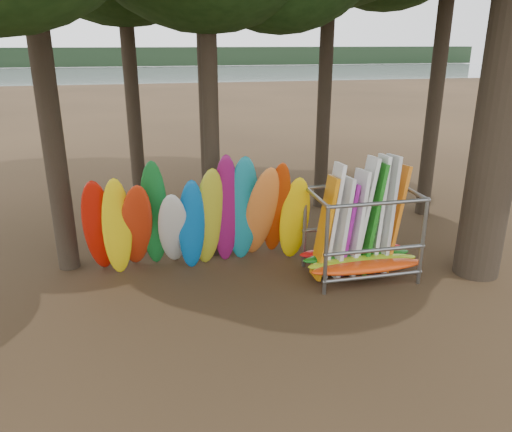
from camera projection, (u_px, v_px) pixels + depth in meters
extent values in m
plane|color=#47331E|center=(288.00, 296.00, 11.08)|extent=(120.00, 120.00, 0.00)
plane|color=gray|center=(161.00, 83.00, 66.25)|extent=(160.00, 160.00, 0.00)
cube|color=black|center=(150.00, 57.00, 111.56)|extent=(160.00, 4.00, 4.00)
cylinder|color=black|center=(35.00, 10.00, 10.53)|extent=(0.50, 0.50, 11.94)
cylinder|color=black|center=(128.00, 40.00, 14.54)|extent=(0.43, 0.43, 10.76)
cylinder|color=black|center=(328.00, 23.00, 15.22)|extent=(0.44, 0.44, 11.73)
cylinder|color=black|center=(209.00, 49.00, 11.60)|extent=(0.39, 0.39, 10.34)
cylinder|color=black|center=(445.00, 11.00, 14.38)|extent=(0.45, 0.45, 12.31)
ellipsoid|color=red|center=(99.00, 227.00, 11.53)|extent=(0.74, 1.46, 2.69)
ellipsoid|color=yellow|center=(117.00, 229.00, 11.35)|extent=(0.78, 1.24, 2.71)
ellipsoid|color=red|center=(136.00, 228.00, 11.59)|extent=(0.96, 1.99, 2.66)
ellipsoid|color=#156E2A|center=(154.00, 216.00, 11.70)|extent=(0.66, 1.49, 3.04)
ellipsoid|color=silver|center=(173.00, 230.00, 11.83)|extent=(0.80, 1.84, 2.40)
ellipsoid|color=#0A5EB0|center=(192.00, 226.00, 11.75)|extent=(0.65, 1.02, 2.54)
ellipsoid|color=gold|center=(209.00, 219.00, 11.90)|extent=(0.87, 1.27, 2.78)
ellipsoid|color=#821357|center=(226.00, 211.00, 11.99)|extent=(0.73, 1.23, 3.06)
ellipsoid|color=teal|center=(243.00, 211.00, 12.08)|extent=(0.82, 1.30, 3.02)
ellipsoid|color=orange|center=(260.00, 214.00, 12.15)|extent=(0.89, 1.96, 2.90)
ellipsoid|color=#BC370A|center=(277.00, 211.00, 12.27)|extent=(0.83, 1.93, 2.94)
ellipsoid|color=yellow|center=(294.00, 220.00, 12.30)|extent=(0.81, 1.08, 2.45)
ellipsoid|color=#E73F0C|center=(368.00, 267.00, 11.52)|extent=(2.80, 0.55, 0.24)
ellipsoid|color=#A8CD1B|center=(363.00, 262.00, 11.78)|extent=(2.74, 0.55, 0.24)
ellipsoid|color=#166317|center=(357.00, 256.00, 12.11)|extent=(2.75, 0.55, 0.24)
ellipsoid|color=red|center=(351.00, 250.00, 12.42)|extent=(2.70, 0.55, 0.24)
cube|color=orange|center=(324.00, 228.00, 11.64)|extent=(0.52, 0.76, 2.46)
cube|color=white|center=(331.00, 221.00, 11.74)|extent=(0.51, 0.78, 2.73)
cube|color=silver|center=(341.00, 228.00, 11.67)|extent=(0.44, 0.78, 2.44)
cube|color=#9D1A9A|center=(345.00, 229.00, 11.92)|extent=(0.46, 0.75, 2.24)
cube|color=white|center=(355.00, 223.00, 11.81)|extent=(0.47, 0.81, 2.56)
cube|color=silver|center=(362.00, 215.00, 11.89)|extent=(0.62, 0.78, 2.84)
cube|color=#1C7419|center=(371.00, 219.00, 11.84)|extent=(0.59, 0.75, 2.72)
cube|color=white|center=(377.00, 214.00, 11.97)|extent=(0.39, 0.78, 2.86)
cube|color=silver|center=(386.00, 215.00, 11.92)|extent=(0.37, 0.81, 2.87)
cube|color=orange|center=(392.00, 218.00, 12.06)|extent=(0.61, 0.82, 2.62)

